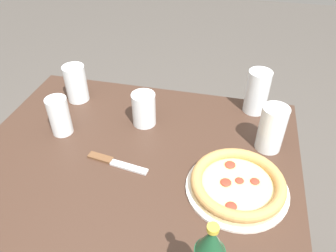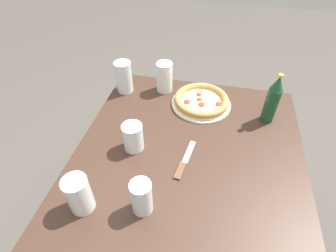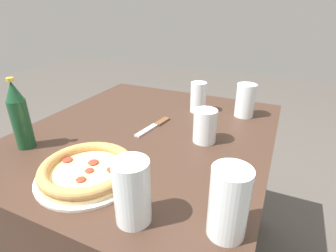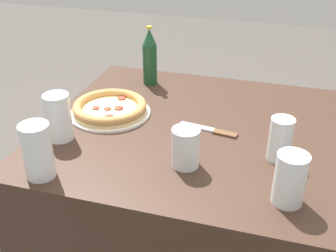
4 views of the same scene
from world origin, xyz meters
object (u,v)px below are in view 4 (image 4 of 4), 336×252
(pizza_pepperoni, at_px, (110,108))
(glass_iced_tea, at_px, (38,154))
(glass_orange_juice, at_px, (280,141))
(knife, at_px, (211,131))
(beer_bottle, at_px, (150,57))
(glass_cola, at_px, (59,120))
(glass_red_wine, at_px, (290,181))
(glass_lemonade, at_px, (186,150))

(pizza_pepperoni, distance_m, glass_iced_tea, 0.40)
(glass_orange_juice, height_order, knife, glass_orange_juice)
(pizza_pepperoni, distance_m, knife, 0.36)
(glass_orange_juice, relative_size, beer_bottle, 0.56)
(beer_bottle, height_order, knife, beer_bottle)
(glass_iced_tea, relative_size, glass_orange_juice, 1.21)
(glass_cola, height_order, glass_orange_juice, glass_cola)
(glass_red_wine, bearing_deg, glass_iced_tea, -173.28)
(glass_lemonade, distance_m, beer_bottle, 0.60)
(glass_lemonade, bearing_deg, pizza_pepperoni, 145.20)
(pizza_pepperoni, height_order, glass_lemonade, glass_lemonade)
(glass_red_wine, height_order, glass_lemonade, glass_red_wine)
(glass_cola, relative_size, glass_orange_juice, 1.15)
(glass_orange_juice, bearing_deg, glass_iced_tea, -156.37)
(glass_cola, bearing_deg, glass_lemonade, -4.48)
(glass_iced_tea, xyz_separation_m, glass_lemonade, (0.37, 0.16, -0.02))
(glass_cola, xyz_separation_m, glass_lemonade, (0.41, -0.03, -0.02))
(knife, bearing_deg, glass_lemonade, -98.66)
(glass_cola, bearing_deg, beer_bottle, 75.23)
(pizza_pepperoni, xyz_separation_m, glass_orange_juice, (0.58, -0.12, 0.04))
(glass_red_wine, xyz_separation_m, beer_bottle, (-0.57, 0.61, 0.05))
(glass_cola, xyz_separation_m, glass_iced_tea, (0.05, -0.19, 0.00))
(pizza_pepperoni, distance_m, glass_orange_juice, 0.60)
(glass_iced_tea, relative_size, knife, 0.80)
(glass_lemonade, relative_size, beer_bottle, 0.49)
(glass_red_wine, xyz_separation_m, glass_iced_tea, (-0.65, -0.08, 0.01))
(glass_cola, relative_size, glass_lemonade, 1.30)
(glass_cola, bearing_deg, glass_iced_tea, -76.28)
(glass_lemonade, bearing_deg, beer_bottle, 118.18)
(glass_cola, xyz_separation_m, knife, (0.45, 0.18, -0.06))
(knife, bearing_deg, glass_iced_tea, -137.09)
(glass_lemonade, xyz_separation_m, beer_bottle, (-0.28, 0.53, 0.06))
(glass_red_wine, distance_m, beer_bottle, 0.84)
(glass_cola, distance_m, glass_lemonade, 0.42)
(pizza_pepperoni, bearing_deg, glass_lemonade, -34.80)
(glass_iced_tea, height_order, beer_bottle, beer_bottle)
(glass_cola, distance_m, beer_bottle, 0.52)
(pizza_pepperoni, bearing_deg, glass_red_wine, -27.07)
(glass_iced_tea, height_order, knife, glass_iced_tea)
(glass_red_wine, bearing_deg, glass_lemonade, 163.43)
(pizza_pepperoni, relative_size, glass_lemonade, 2.43)
(glass_red_wine, distance_m, knife, 0.39)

